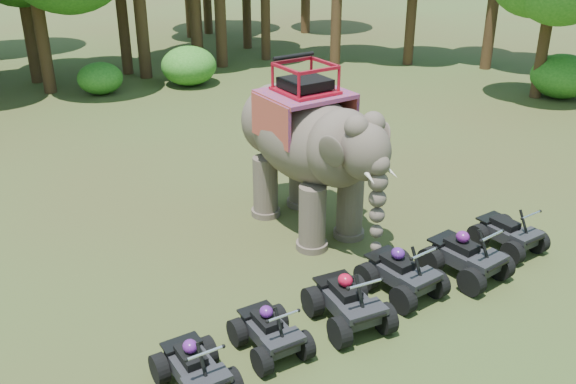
# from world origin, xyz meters

# --- Properties ---
(ground) EXTENTS (110.00, 110.00, 0.00)m
(ground) POSITION_xyz_m (0.00, 0.00, 0.00)
(ground) COLOR #47381E
(ground) RESTS_ON ground
(elephant) EXTENTS (2.50, 5.52, 4.60)m
(elephant) POSITION_xyz_m (1.50, 2.54, 2.30)
(elephant) COLOR #50453A
(elephant) RESTS_ON ground
(atv_0) EXTENTS (1.28, 1.70, 1.23)m
(atv_0) POSITION_xyz_m (-3.97, -1.66, 0.61)
(atv_0) COLOR black
(atv_0) RESTS_ON ground
(atv_1) EXTENTS (1.25, 1.66, 1.19)m
(atv_1) POSITION_xyz_m (-2.23, -1.49, 0.59)
(atv_1) COLOR black
(atv_1) RESTS_ON ground
(atv_2) EXTENTS (1.60, 2.02, 1.37)m
(atv_2) POSITION_xyz_m (-0.37, -1.63, 0.68)
(atv_2) COLOR black
(atv_2) RESTS_ON ground
(atv_3) EXTENTS (1.39, 1.86, 1.34)m
(atv_3) POSITION_xyz_m (1.37, -1.40, 0.67)
(atv_3) COLOR black
(atv_3) RESTS_ON ground
(atv_4) EXTENTS (1.49, 1.95, 1.38)m
(atv_4) POSITION_xyz_m (3.15, -1.71, 0.69)
(atv_4) COLOR black
(atv_4) RESTS_ON ground
(atv_5) EXTENTS (1.24, 1.69, 1.24)m
(atv_5) POSITION_xyz_m (5.04, -1.44, 0.62)
(atv_5) COLOR black
(atv_5) RESTS_ON ground
(tree_7) EXTENTS (4.63, 4.63, 6.61)m
(tree_7) POSITION_xyz_m (17.42, 6.96, 3.31)
(tree_7) COLOR #195114
(tree_7) RESTS_ON ground
(tree_44) EXTENTS (5.44, 5.44, 7.77)m
(tree_44) POSITION_xyz_m (-0.72, 22.29, 3.89)
(tree_44) COLOR #195114
(tree_44) RESTS_ON ground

